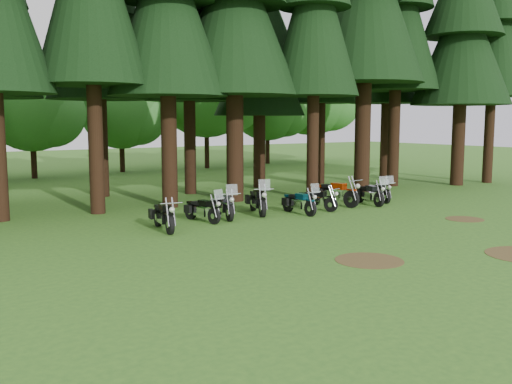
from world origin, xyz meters
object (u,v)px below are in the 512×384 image
motorcycle_4 (299,203)px  motorcycle_8 (379,192)px  motorcycle_1 (202,210)px  motorcycle_0 (164,217)px  motorcycle_7 (369,194)px  motorcycle_3 (258,201)px  motorcycle_6 (335,194)px  motorcycle_2 (224,206)px  motorcycle_5 (316,200)px

motorcycle_4 → motorcycle_8: size_ratio=1.04×
motorcycle_1 → motorcycle_4: motorcycle_4 is taller
motorcycle_0 → motorcycle_7: motorcycle_7 is taller
motorcycle_3 → motorcycle_4: (1.32, -0.94, -0.06)m
motorcycle_3 → motorcycle_7: (5.42, -0.68, -0.05)m
motorcycle_4 → motorcycle_6: 2.79m
motorcycle_3 → motorcycle_4: 1.62m
motorcycle_3 → motorcycle_8: motorcycle_3 is taller
motorcycle_0 → motorcycle_8: bearing=14.3°
motorcycle_2 → motorcycle_6: bearing=14.9°
motorcycle_5 → motorcycle_1: bearing=161.1°
motorcycle_5 → motorcycle_6: bearing=3.2°
motorcycle_8 → motorcycle_6: bearing=-166.7°
motorcycle_1 → motorcycle_6: motorcycle_1 is taller
motorcycle_7 → motorcycle_6: bearing=168.0°
motorcycle_2 → motorcycle_0: bearing=-147.6°
motorcycle_1 → motorcycle_3: (2.65, 0.31, 0.07)m
motorcycle_0 → motorcycle_1: bearing=30.8°
motorcycle_3 → motorcycle_7: size_ratio=1.07×
motorcycle_5 → motorcycle_6: 1.55m
motorcycle_0 → motorcycle_1: (1.85, 0.69, -0.04)m
motorcycle_3 → motorcycle_7: bearing=14.4°
motorcycle_0 → motorcycle_6: size_ratio=0.89×
motorcycle_2 → motorcycle_4: bearing=-1.7°
motorcycle_3 → motorcycle_8: 6.48m
motorcycle_2 → motorcycle_7: motorcycle_2 is taller
motorcycle_7 → motorcycle_2: bearing=-173.7°
motorcycle_6 → motorcycle_3: bearing=168.6°
motorcycle_0 → motorcycle_4: size_ratio=1.07×
motorcycle_3 → motorcycle_6: size_ratio=0.93×
motorcycle_4 → motorcycle_7: bearing=4.2°
motorcycle_6 → motorcycle_7: (1.45, -0.62, -0.06)m
motorcycle_4 → motorcycle_5: size_ratio=1.07×
motorcycle_3 → motorcycle_6: motorcycle_3 is taller
motorcycle_6 → motorcycle_8: motorcycle_8 is taller
motorcycle_4 → motorcycle_1: bearing=171.7°
motorcycle_4 → motorcycle_8: (5.15, 0.70, -0.01)m
motorcycle_1 → motorcycle_5: motorcycle_1 is taller
motorcycle_2 → motorcycle_3: motorcycle_3 is taller
motorcycle_2 → motorcycle_4: motorcycle_2 is taller
motorcycle_6 → motorcycle_7: size_ratio=1.15×
motorcycle_0 → motorcycle_6: 8.52m
motorcycle_2 → motorcycle_5: size_ratio=1.14×
motorcycle_0 → motorcycle_6: bearing=16.7°
motorcycle_5 → motorcycle_8: (3.96, 0.33, 0.01)m
motorcycle_5 → motorcycle_8: motorcycle_8 is taller
motorcycle_0 → motorcycle_5: motorcycle_0 is taller
motorcycle_4 → motorcycle_5: motorcycle_4 is taller
motorcycle_5 → motorcycle_8: bearing=-11.3°
motorcycle_4 → motorcycle_8: motorcycle_4 is taller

